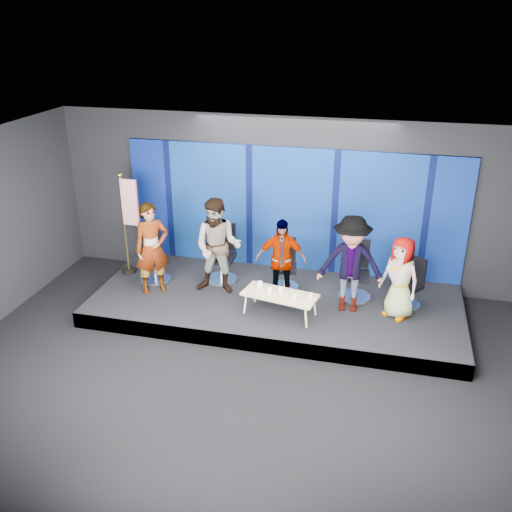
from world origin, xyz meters
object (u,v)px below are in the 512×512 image
object	(u,v)px
chair_b	(222,262)
panelist_b	(218,247)
panelist_d	(351,264)
chair_d	(355,280)
panelist_e	(400,278)
mug_e	(311,295)
flag_stand	(129,222)
chair_c	(285,272)
mug_a	(260,284)
panelist_c	(281,260)
coffee_table	(280,296)
mug_d	(294,297)
chair_a	(154,263)
chair_e	(409,290)
panelist_a	(152,248)
mug_b	(270,290)
mug_c	(281,290)

from	to	relation	value
chair_b	panelist_b	xyz separation A→B (m)	(0.09, -0.50, 0.56)
panelist_b	panelist_d	bearing A→B (deg)	-4.85
chair_d	panelist_e	size ratio (longest dim) A/B	0.74
mug_e	flag_stand	size ratio (longest dim) A/B	0.04
chair_c	mug_a	distance (m)	0.97
chair_c	panelist_c	bearing A→B (deg)	-98.87
chair_c	coffee_table	world-z (taller)	chair_c
mug_a	mug_e	bearing A→B (deg)	-11.09
chair_c	mug_a	bearing A→B (deg)	-117.45
chair_d	mug_d	xyz separation A→B (m)	(-0.98, -1.15, 0.09)
mug_a	chair_a	bearing A→B (deg)	165.74
chair_b	mug_a	world-z (taller)	chair_b
panelist_b	chair_d	distance (m)	2.70
panelist_d	mug_e	bearing A→B (deg)	-145.81
chair_b	panelist_d	distance (m)	2.74
panelist_b	chair_d	world-z (taller)	panelist_b
chair_e	chair_c	bearing A→B (deg)	-149.95
mug_a	mug_d	xyz separation A→B (m)	(0.71, -0.34, -0.00)
panelist_a	mug_b	size ratio (longest dim) A/B	17.17
panelist_a	chair_d	xyz separation A→B (m)	(3.84, 0.67, -0.54)
chair_d	panelist_a	bearing A→B (deg)	-174.51
chair_d	chair_c	bearing A→B (deg)	171.09
panelist_d	panelist_e	bearing A→B (deg)	-7.08
coffee_table	mug_b	bearing A→B (deg)	-177.22
panelist_b	panelist_e	size ratio (longest dim) A/B	1.25
chair_a	panelist_d	world-z (taller)	panelist_d
panelist_a	mug_d	world-z (taller)	panelist_a
chair_d	mug_a	size ratio (longest dim) A/B	10.56
flag_stand	panelist_c	bearing A→B (deg)	-2.37
panelist_d	chair_e	world-z (taller)	panelist_d
panelist_b	mug_e	world-z (taller)	panelist_b
chair_d	mug_c	xyz separation A→B (m)	(-1.27, -0.93, 0.09)
chair_c	mug_d	world-z (taller)	chair_c
chair_d	flag_stand	xyz separation A→B (m)	(-4.60, -0.04, 0.78)
panelist_a	coffee_table	distance (m)	2.65
panelist_d	mug_e	distance (m)	0.92
mug_c	mug_d	distance (m)	0.36
panelist_c	panelist_e	distance (m)	2.19
chair_e	panelist_e	xyz separation A→B (m)	(-0.20, -0.46, 0.45)
chair_c	chair_e	world-z (taller)	chair_c
chair_c	chair_b	bearing A→B (deg)	169.50
mug_b	mug_e	bearing A→B (deg)	0.16
panelist_e	mug_c	size ratio (longest dim) A/B	15.13
panelist_d	flag_stand	xyz separation A→B (m)	(-4.52, 0.46, 0.23)
chair_e	panelist_e	size ratio (longest dim) A/B	0.62
chair_d	flag_stand	bearing A→B (deg)	176.01
chair_a	chair_c	world-z (taller)	chair_a
mug_b	chair_c	bearing A→B (deg)	86.56
panelist_b	mug_a	size ratio (longest dim) A/B	17.79
panelist_c	mug_b	size ratio (longest dim) A/B	15.29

